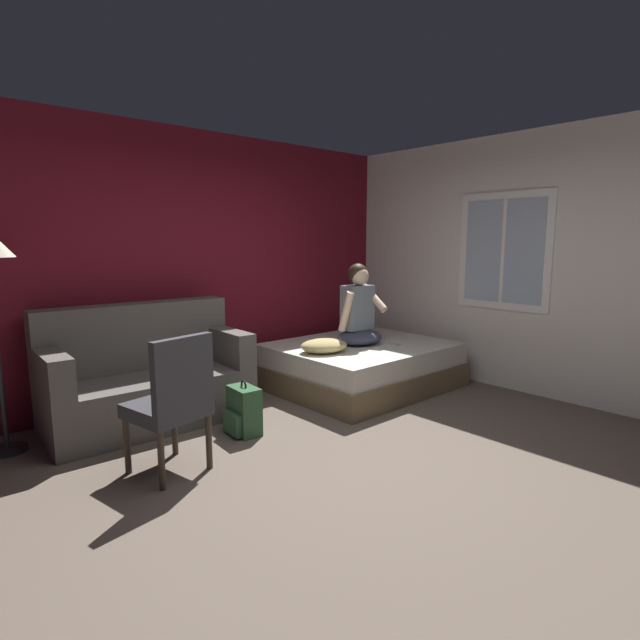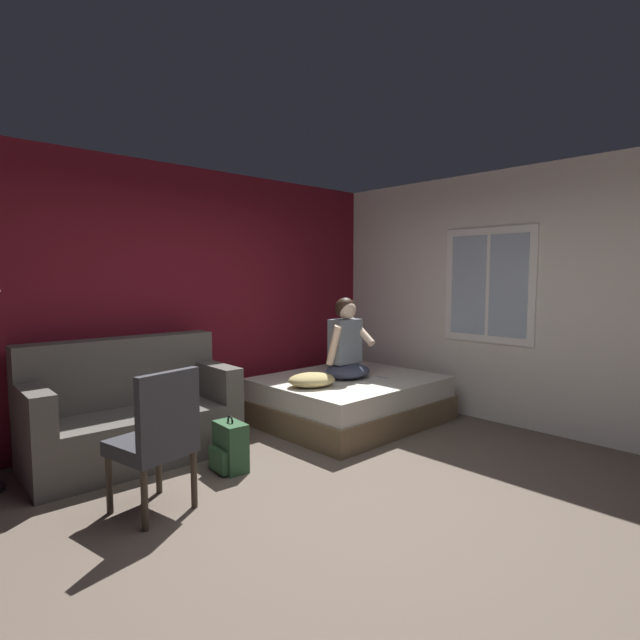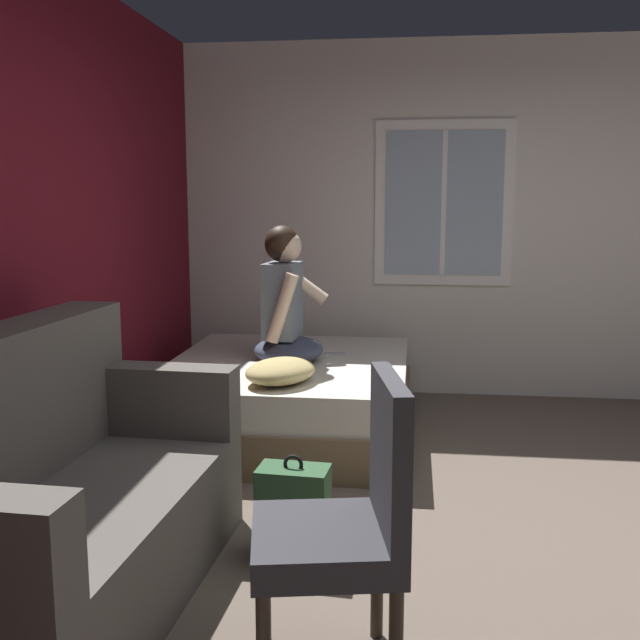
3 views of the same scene
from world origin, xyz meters
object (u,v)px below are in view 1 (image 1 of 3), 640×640
bed (361,365)px  couch (146,378)px  throw_pillow (324,346)px  side_chair (172,400)px  person_seated (358,312)px  cell_phone (394,344)px  backpack (243,411)px

bed → couch: (-2.21, 0.51, 0.16)m
bed → throw_pillow: size_ratio=3.87×
side_chair → throw_pillow: (1.89, 0.55, 0.02)m
bed → throw_pillow: 0.68m
throw_pillow → person_seated: bearing=6.6°
couch → cell_phone: size_ratio=12.05×
couch → throw_pillow: couch is taller
side_chair → backpack: bearing=21.6°
bed → cell_phone: bearing=-51.3°
backpack → throw_pillow: (1.14, 0.25, 0.36)m
couch → throw_pillow: size_ratio=3.61×
person_seated → cell_phone: 0.53m
couch → side_chair: 1.16m
backpack → cell_phone: (1.96, 0.03, 0.29)m
person_seated → throw_pillow: person_seated is taller
couch → person_seated: size_ratio=1.98×
side_chair → throw_pillow: side_chair is taller
backpack → person_seated: bearing=10.6°
person_seated → throw_pillow: bearing=-173.4°
person_seated → cell_phone: size_ratio=6.08×
backpack → throw_pillow: throw_pillow is taller
throw_pillow → cell_phone: throw_pillow is taller
cell_phone → person_seated: bearing=128.1°
couch → backpack: bearing=-60.1°
bed → side_chair: 2.58m
bed → backpack: (-1.74, -0.31, -0.04)m
couch → throw_pillow: 1.71m
couch → side_chair: couch is taller
bed → couch: 2.27m
bed → cell_phone: 0.44m
side_chair → throw_pillow: 1.97m
person_seated → bed: bearing=-15.6°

